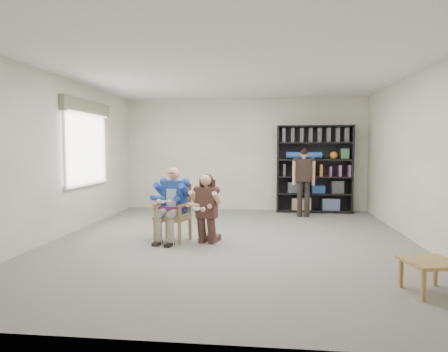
# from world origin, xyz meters

# --- Properties ---
(room_shell) EXTENTS (6.00, 7.00, 2.80)m
(room_shell) POSITION_xyz_m (0.00, 0.00, 1.40)
(room_shell) COLOR beige
(room_shell) RESTS_ON ground
(floor) EXTENTS (6.00, 7.00, 0.01)m
(floor) POSITION_xyz_m (0.00, 0.00, 0.00)
(floor) COLOR slate
(floor) RESTS_ON ground
(window_left) EXTENTS (0.16, 2.00, 1.75)m
(window_left) POSITION_xyz_m (-2.95, 1.00, 1.63)
(window_left) COLOR white
(window_left) RESTS_ON room_shell
(armchair) EXTENTS (0.66, 0.65, 0.96)m
(armchair) POSITION_xyz_m (-0.98, -0.09, 0.48)
(armchair) COLOR #AD8347
(armchair) RESTS_ON floor
(seated_man) EXTENTS (0.69, 0.85, 1.24)m
(seated_man) POSITION_xyz_m (-0.98, -0.09, 0.62)
(seated_man) COLOR navy
(seated_man) RESTS_ON floor
(kneeling_woman) EXTENTS (0.64, 0.85, 1.14)m
(kneeling_woman) POSITION_xyz_m (-0.40, -0.21, 0.57)
(kneeling_woman) COLOR #3D2922
(kneeling_woman) RESTS_ON floor
(bookshelf) EXTENTS (1.80, 0.38, 2.10)m
(bookshelf) POSITION_xyz_m (1.70, 3.28, 1.05)
(bookshelf) COLOR black
(bookshelf) RESTS_ON floor
(standing_man) EXTENTS (0.49, 0.30, 1.55)m
(standing_man) POSITION_xyz_m (1.39, 2.54, 0.77)
(standing_man) COLOR black
(standing_man) RESTS_ON floor
(side_table) EXTENTS (0.62, 0.62, 0.36)m
(side_table) POSITION_xyz_m (2.32, -2.13, 0.18)
(side_table) COLOR #AD8347
(side_table) RESTS_ON floor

